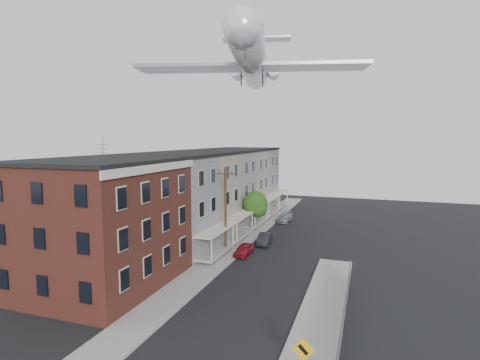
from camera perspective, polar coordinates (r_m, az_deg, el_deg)
The scene contains 19 objects.
ground at distance 22.51m, azimuth -5.80°, elevation -25.58°, with size 120.00×120.00×0.00m, color black.
sidewalk_left at distance 45.07m, azimuth 0.72°, elevation -8.87°, with size 3.00×62.00×0.12m, color gray.
sidewalk_right at distance 26.27m, azimuth 11.98°, elevation -20.58°, with size 3.00×26.00×0.12m, color gray.
curb_left at distance 44.65m, azimuth 2.51°, elevation -9.01°, with size 0.15×62.00×0.14m, color gray.
curb_right at distance 26.45m, azimuth 8.65°, elevation -20.29°, with size 0.15×26.00×0.14m, color gray.
corner_building at distance 32.26m, azimuth -20.27°, elevation -6.09°, with size 10.31×12.30×12.15m.
row_house_a at distance 39.90m, azimuth -11.57°, elevation -3.54°, with size 11.98×7.00×10.30m.
row_house_b at distance 45.98m, azimuth -7.14°, elevation -2.16°, with size 11.98×7.00×10.30m.
row_house_c at distance 52.29m, azimuth -3.76°, elevation -1.09°, with size 11.98×7.00×10.30m.
row_house_d at distance 58.76m, azimuth -1.12°, elevation -0.26°, with size 11.98×7.00×10.30m.
row_house_e at distance 65.33m, azimuth 0.99°, elevation 0.41°, with size 11.98×7.00×10.30m.
chainlink_fence at distance 24.85m, azimuth 15.38°, elevation -19.90°, with size 0.06×18.06×1.90m.
warning_sign at distance 19.28m, azimuth 9.59°, elevation -25.04°, with size 1.10×0.11×2.80m.
utility_pole at distance 38.56m, azimuth -2.22°, elevation -4.45°, with size 1.80×0.26×9.00m.
street_tree at distance 47.92m, azimuth 2.46°, elevation -3.80°, with size 3.22×3.20×5.20m.
car_near at distance 38.89m, azimuth 0.61°, elevation -10.55°, with size 1.39×3.45×1.18m, color maroon.
car_mid at distance 42.76m, azimuth 3.77°, elevation -8.95°, with size 1.31×3.75×1.23m, color black.
car_far at distance 54.32m, azimuth 6.82°, elevation -5.69°, with size 1.70×4.17×1.21m, color gray.
airplane at distance 42.87m, azimuth 1.82°, elevation 17.66°, with size 24.14×27.59×7.95m.
Camera 1 is at (8.13, -17.30, 11.90)m, focal length 28.00 mm.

